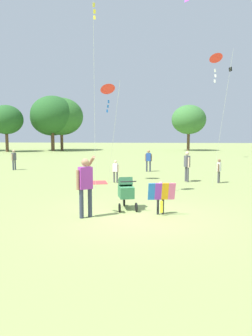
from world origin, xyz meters
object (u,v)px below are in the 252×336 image
kite_orange_delta (216,60)px  person_back_turned (219,169)px  person_adult_flyer (85,182)px  person_couple_left (148,159)px  child_with_butterfly_kite (161,194)px  kite_green_novelty (108,90)px  person_sitting_far (187,164)px  stroller (126,190)px  person_red_shirt (14,158)px  person_kid_running (116,169)px  picnic_blanket (95,183)px

kite_orange_delta → person_back_turned: (0.53, 1.10, -4.83)m
person_adult_flyer → person_couple_left: 10.89m
child_with_butterfly_kite → kite_green_novelty: size_ratio=0.21×
child_with_butterfly_kite → person_sitting_far: person_sitting_far is taller
person_adult_flyer → stroller: (1.09, 1.10, -0.42)m
person_couple_left → person_back_turned: 5.35m
stroller → kite_orange_delta: (3.59, 4.36, 4.90)m
person_red_shirt → kite_green_novelty: bearing=-34.5°
person_kid_running → person_back_turned: person_back_turned is taller
child_with_butterfly_kite → picnic_blanket: size_ratio=0.90×
stroller → person_sitting_far: (2.63, 5.73, 0.27)m
kite_orange_delta → person_sitting_far: 4.92m
person_adult_flyer → kite_green_novelty: kite_green_novelty is taller
child_with_butterfly_kite → kite_orange_delta: 7.44m
person_sitting_far → stroller: bearing=-114.6°
person_sitting_far → child_with_butterfly_kite: bearing=-103.6°
person_red_shirt → person_back_turned: person_red_shirt is taller
stroller → child_with_butterfly_kite: bearing=-31.5°
child_with_butterfly_kite → picnic_blanket: (-2.89, 5.79, -0.61)m
stroller → picnic_blanket: (-1.81, 5.14, -0.60)m
person_adult_flyer → person_back_turned: (5.20, 6.56, -0.35)m
stroller → person_sitting_far: bearing=65.4°
kite_green_novelty → person_back_turned: 6.50m
person_couple_left → person_sitting_far: bearing=-64.5°
person_sitting_far → kite_orange_delta: bearing=-55.0°
person_sitting_far → person_adult_flyer: bearing=-118.5°
kite_green_novelty → person_red_shirt: bearing=145.5°
person_sitting_far → person_back_turned: size_ratio=1.30×
stroller → person_back_turned: (4.11, 5.46, 0.07)m
kite_orange_delta → person_couple_left: bearing=118.1°
stroller → person_adult_flyer: bearing=-134.7°
stroller → person_couple_left: 9.66m
person_red_shirt → person_kid_running: (6.99, -4.68, -0.12)m
person_adult_flyer → kite_orange_delta: size_ratio=0.31×
stroller → person_kid_running: 5.33m
person_red_shirt → stroller: bearing=-51.8°
person_adult_flyer → kite_orange_delta: kite_orange_delta is taller
person_red_shirt → person_back_turned: 12.75m
kite_green_novelty → person_couple_left: kite_green_novelty is taller
kite_green_novelty → picnic_blanket: bearing=-158.0°
kite_green_novelty → person_red_shirt: (-6.62, 4.56, -3.66)m
person_adult_flyer → person_couple_left: bearing=80.2°
kite_orange_delta → kite_green_novelty: (-4.79, 1.02, -1.09)m
person_couple_left → person_adult_flyer: bearing=-99.8°
stroller → kite_green_novelty: 6.70m
person_adult_flyer → person_kid_running: size_ratio=1.64×
person_red_shirt → person_couple_left: 8.60m
child_with_butterfly_kite → person_couple_left: person_couple_left is taller
person_kid_running → person_back_turned: size_ratio=0.94×
person_kid_running → person_back_turned: 4.95m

